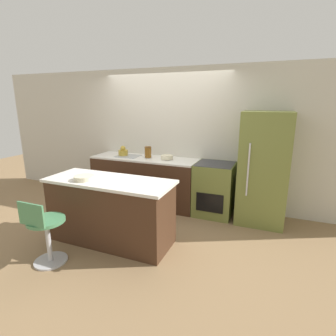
% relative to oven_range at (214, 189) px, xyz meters
% --- Properties ---
extents(ground_plane, '(14.00, 14.00, 0.00)m').
position_rel_oven_range_xyz_m(ground_plane, '(-1.07, -0.34, -0.47)').
color(ground_plane, '#8E704C').
extents(wall_back, '(8.00, 0.06, 2.60)m').
position_rel_oven_range_xyz_m(wall_back, '(-1.07, 0.36, 0.83)').
color(wall_back, beige).
rests_on(wall_back, ground_plane).
extents(back_counter, '(2.08, 0.65, 0.94)m').
position_rel_oven_range_xyz_m(back_counter, '(-1.38, 0.00, -0.00)').
color(back_counter, '#422819').
rests_on(back_counter, ground_plane).
extents(kitchen_island, '(1.82, 0.71, 0.93)m').
position_rel_oven_range_xyz_m(kitchen_island, '(-1.16, -1.50, -0.00)').
color(kitchen_island, '#422819').
rests_on(kitchen_island, ground_plane).
extents(oven_range, '(0.66, 0.66, 0.94)m').
position_rel_oven_range_xyz_m(oven_range, '(0.00, 0.00, 0.00)').
color(oven_range, olive).
rests_on(oven_range, ground_plane).
extents(refrigerator, '(0.76, 0.70, 1.84)m').
position_rel_oven_range_xyz_m(refrigerator, '(0.79, -0.01, 0.45)').
color(refrigerator, olive).
rests_on(refrigerator, ground_plane).
extents(stool_chair, '(0.45, 0.45, 0.86)m').
position_rel_oven_range_xyz_m(stool_chair, '(-1.59, -2.28, -0.04)').
color(stool_chair, '#B7B7BC').
rests_on(stool_chair, ground_plane).
extents(kettle, '(0.19, 0.19, 0.19)m').
position_rel_oven_range_xyz_m(kettle, '(-1.86, 0.02, 0.54)').
color(kettle, '#B29333').
rests_on(kettle, back_counter).
extents(mixing_bowl, '(0.22, 0.22, 0.07)m').
position_rel_oven_range_xyz_m(mixing_bowl, '(-0.92, 0.02, 0.50)').
color(mixing_bowl, beige).
rests_on(mixing_bowl, back_counter).
extents(canister_jar, '(0.13, 0.13, 0.21)m').
position_rel_oven_range_xyz_m(canister_jar, '(-1.31, 0.02, 0.57)').
color(canister_jar, brown).
rests_on(canister_jar, back_counter).
extents(fruit_bowl, '(0.27, 0.27, 0.06)m').
position_rel_oven_range_xyz_m(fruit_bowl, '(-1.47, -1.64, 0.49)').
color(fruit_bowl, beige).
rests_on(fruit_bowl, kitchen_island).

